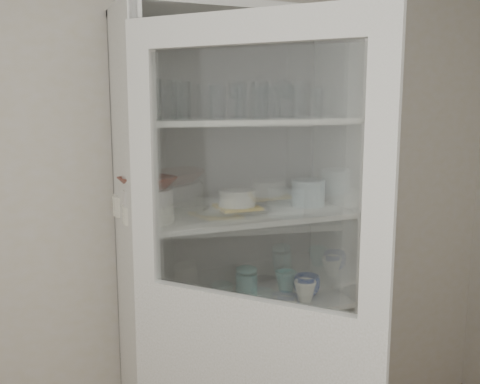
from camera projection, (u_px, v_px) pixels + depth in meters
name	position (u px, v px, depth m)	size (l,w,h in m)	color
wall_back	(180.00, 198.00, 2.43)	(3.60, 0.02, 2.60)	#C1B79D
pantry_cabinet	(235.00, 279.00, 2.42)	(1.00, 0.45, 2.10)	beige
cupboard_door	(249.00, 363.00, 1.77)	(0.61, 0.71, 2.00)	beige
tumbler_0	(150.00, 100.00, 1.96)	(0.08, 0.08, 0.15)	silver
tumbler_1	(182.00, 101.00, 2.01)	(0.07, 0.07, 0.14)	silver
tumbler_2	(218.00, 103.00, 2.07)	(0.07, 0.07, 0.13)	silver
tumbler_3	(260.00, 101.00, 2.14)	(0.07, 0.07, 0.15)	silver
tumbler_4	(261.00, 103.00, 2.13)	(0.06, 0.06, 0.13)	silver
tumbler_5	(301.00, 100.00, 2.19)	(0.08, 0.08, 0.15)	silver
tumbler_6	(316.00, 103.00, 2.21)	(0.06, 0.06, 0.13)	silver
tumbler_7	(144.00, 101.00, 2.06)	(0.07, 0.07, 0.14)	silver
tumbler_8	(181.00, 100.00, 2.14)	(0.08, 0.08, 0.15)	silver
tumbler_9	(237.00, 101.00, 2.19)	(0.07, 0.07, 0.15)	silver
tumbler_10	(273.00, 102.00, 2.27)	(0.07, 0.07, 0.14)	silver
goblet_0	(136.00, 97.00, 2.18)	(0.08, 0.08, 0.18)	silver
goblet_1	(237.00, 99.00, 2.32)	(0.07, 0.07, 0.16)	silver
goblet_2	(289.00, 100.00, 2.43)	(0.07, 0.07, 0.16)	silver
goblet_3	(284.00, 97.00, 2.39)	(0.08, 0.08, 0.18)	silver
plate_stack_front	(148.00, 213.00, 2.11)	(0.20, 0.20, 0.07)	white
plate_stack_back	(139.00, 204.00, 2.26)	(0.22, 0.22, 0.08)	white
cream_bowl	(148.00, 197.00, 2.10)	(0.19, 0.19, 0.06)	silver
terracotta_bowl	(148.00, 183.00, 2.09)	(0.21, 0.21, 0.05)	brown
glass_platter	(237.00, 210.00, 2.30)	(0.30, 0.30, 0.02)	silver
yellow_trivet	(237.00, 207.00, 2.30)	(0.17, 0.17, 0.01)	gold
white_ramekin	(237.00, 198.00, 2.29)	(0.16, 0.16, 0.07)	white
grey_bowl_stack	(308.00, 193.00, 2.44)	(0.15, 0.15, 0.12)	silver
mug_blue	(307.00, 286.00, 2.42)	(0.12, 0.12, 0.09)	navy
mug_teal	(286.00, 281.00, 2.48)	(0.10, 0.10, 0.09)	#1F6C73
mug_white	(305.00, 291.00, 2.36)	(0.10, 0.10, 0.09)	white
teal_jar	(247.00, 282.00, 2.43)	(0.10, 0.10, 0.12)	#1F6C73
measuring_cups	(229.00, 306.00, 2.26)	(0.09, 0.09, 0.04)	silver
white_canister	(146.00, 298.00, 2.24)	(0.10, 0.10, 0.12)	white
tin_box	(304.00, 369.00, 2.51)	(0.20, 0.14, 0.06)	#B0B0B0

